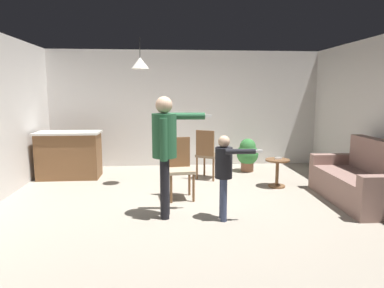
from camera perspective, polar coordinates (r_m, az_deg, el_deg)
ground at (r=5.25m, az=1.22°, el=-10.72°), size 7.68×7.68×0.00m
wall_back at (r=8.16m, az=-1.04°, el=5.87°), size 6.40×0.10×2.70m
couch_floral at (r=6.10m, az=26.27°, el=-5.63°), size 0.90×1.82×1.00m
kitchen_counter at (r=7.41m, az=-19.74°, el=-1.70°), size 1.26×0.66×0.95m
side_table_by_couch at (r=6.52m, az=13.99°, el=-4.15°), size 0.44×0.44×0.52m
person_adult at (r=4.70m, az=-4.44°, el=0.11°), size 0.84×0.49×1.68m
person_child at (r=4.65m, az=5.42°, el=-4.01°), size 0.60×0.35×1.17m
dining_chair_by_counter at (r=6.86m, az=2.57°, el=-1.42°), size 0.58×0.58×1.00m
dining_chair_near_wall at (r=5.65m, az=-2.05°, el=-3.59°), size 0.46×0.46×1.00m
potted_plant_corner at (r=7.67m, az=9.22°, el=-1.55°), size 0.48×0.48×0.73m
spare_remote_on_table at (r=6.49m, az=14.16°, el=-2.31°), size 0.13×0.05×0.04m
ceiling_light_pendant at (r=6.29m, az=-8.63°, el=13.18°), size 0.32×0.32×0.55m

